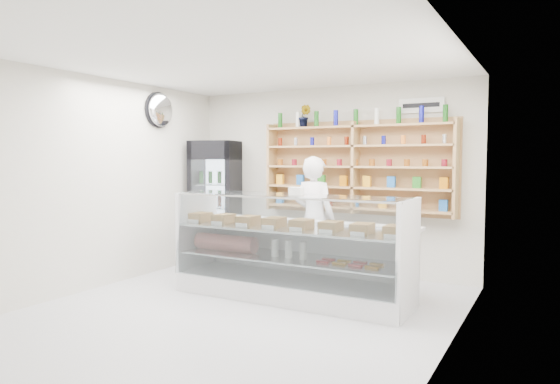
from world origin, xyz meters
The scene contains 8 objects.
room centered at (0.00, 0.00, 1.40)m, with size 5.00×5.00×5.00m.
display_counter centered at (0.24, 0.84, 0.35)m, with size 2.95×0.88×1.28m.
shop_worker centered at (0.13, 1.73, 0.88)m, with size 0.64×0.42×1.75m, color silver.
drinks_cooler centered at (-1.85, 2.14, 1.01)m, with size 0.88×0.86×2.01m.
wall_shelving centered at (0.50, 2.34, 1.59)m, with size 2.84×0.28×1.33m.
potted_plant centered at (-0.32, 2.34, 2.36)m, with size 0.19×0.15×0.34m, color #1E6626.
security_mirror centered at (-2.17, 1.20, 2.45)m, with size 0.15×0.50×0.50m, color silver.
wall_sign centered at (1.40, 2.47, 2.45)m, with size 0.62×0.03×0.20m, color white.
Camera 1 is at (3.07, -4.52, 1.72)m, focal length 32.00 mm.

